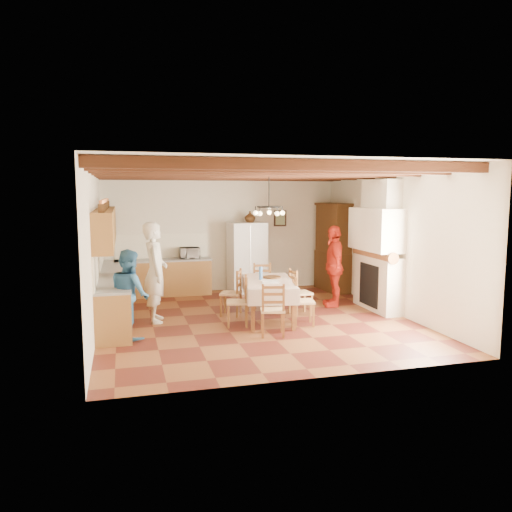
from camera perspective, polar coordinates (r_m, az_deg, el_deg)
The scene contains 31 objects.
floor at distance 10.03m, azimuth -0.11°, elevation -7.39°, with size 6.00×6.50×0.02m, color #4E1C14.
ceiling at distance 9.72m, azimuth -0.11°, elevation 10.11°, with size 6.00×6.50×0.02m, color white.
wall_back at distance 12.92m, azimuth -3.84°, elevation 2.68°, with size 6.00×0.02×3.00m, color beige.
wall_front at distance 6.69m, azimuth 7.11°, elevation -1.60°, with size 6.00×0.02×3.00m, color beige.
wall_left at distance 9.45m, azimuth -18.04°, elevation 0.67°, with size 0.02×6.50×3.00m, color beige.
wall_right at distance 10.93m, azimuth 15.33°, elevation 1.61°, with size 0.02×6.50×3.00m, color beige.
ceiling_beams at distance 9.71m, azimuth -0.11°, elevation 9.52°, with size 6.00×6.30×0.16m, color #341B0E, non-canonical shape.
lower_cabinets_left at distance 10.64m, azimuth -15.86°, elevation -4.39°, with size 0.60×4.30×0.86m, color brown.
lower_cabinets_back at distance 12.54m, azimuth -10.49°, elevation -2.49°, with size 2.30×0.60×0.86m, color brown.
countertop_left at distance 10.56m, azimuth -15.95°, elevation -1.99°, with size 0.62×4.30×0.04m, color slate.
countertop_back at distance 12.47m, azimuth -10.54°, elevation -0.46°, with size 2.34×0.62×0.04m, color slate.
backsplash_left at distance 10.52m, azimuth -17.56°, elevation -0.32°, with size 0.03×4.30×0.60m, color silver.
backsplash_back at distance 12.72m, azimuth -10.68°, elevation 1.14°, with size 2.30×0.03×0.60m, color silver.
upper_cabinets at distance 10.45m, azimuth -16.82°, elevation 3.24°, with size 0.35×4.20×0.70m, color brown.
fireplace at distance 10.97m, azimuth 13.48°, elevation 1.16°, with size 0.56×1.60×2.80m, color beige, non-canonical shape.
wall_picture at distance 13.26m, azimuth 2.77°, elevation 4.32°, with size 0.34×0.03×0.42m, color black.
refrigerator at distance 12.74m, azimuth -1.06°, elevation -0.14°, with size 0.89×0.73×1.78m, color white.
hutch at distance 13.01m, azimuth 8.85°, elevation 1.00°, with size 0.52×1.25×2.26m, color #391F0B, non-canonical shape.
dining_table at distance 9.90m, azimuth 1.45°, elevation -3.28°, with size 1.24×1.96×0.80m.
chandelier at distance 9.73m, azimuth 1.48°, elevation 5.63°, with size 0.47×0.47×0.03m, color black.
chair_left_near at distance 9.52m, azimuth -2.15°, elevation -5.16°, with size 0.42×0.40×0.96m, color brown, non-canonical shape.
chair_left_far at distance 10.34m, azimuth -2.89°, elevation -4.16°, with size 0.42×0.40×0.96m, color brown, non-canonical shape.
chair_right_near at distance 9.61m, azimuth 5.43°, elevation -5.06°, with size 0.42×0.40×0.96m, color brown, non-canonical shape.
chair_right_far at distance 10.41m, azimuth 5.12°, elevation -4.10°, with size 0.42×0.40×0.96m, color brown, non-canonical shape.
chair_end_near at distance 8.87m, azimuth 1.91°, elevation -6.07°, with size 0.42×0.40×0.96m, color brown, non-canonical shape.
chair_end_far at distance 11.09m, azimuth 0.78°, elevation -3.38°, with size 0.42×0.40×0.96m, color brown, non-canonical shape.
person_man at distance 9.93m, azimuth -11.44°, elevation -1.82°, with size 0.72×0.47×1.97m, color silver.
person_woman_blue at distance 8.94m, azimuth -14.22°, elevation -4.22°, with size 0.76×0.59×1.56m, color #2C5D89.
person_woman_red at distance 11.24m, azimuth 8.88°, elevation -1.13°, with size 1.06×0.44×1.81m, color #B62214.
microwave at distance 12.52m, azimuth -7.60°, elevation 0.34°, with size 0.49×0.33×0.27m, color silver.
fridge_vase at distance 12.67m, azimuth -0.70°, elevation 4.50°, with size 0.27×0.27×0.28m, color #391F0B.
Camera 1 is at (-2.50, -9.38, 2.52)m, focal length 35.00 mm.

